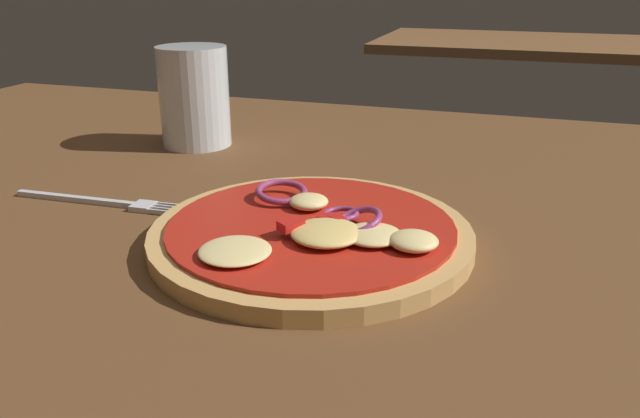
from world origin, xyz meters
TOP-DOWN VIEW (x-y plane):
  - dining_table at (0.00, 0.00)m, footprint 1.46×0.98m
  - pizza at (-0.02, -0.00)m, footprint 0.24×0.24m
  - fork at (-0.22, 0.02)m, footprint 0.17×0.02m
  - beer_glass at (-0.24, 0.22)m, footprint 0.08×0.08m
  - background_table at (0.13, 1.49)m, footprint 0.87×0.49m

SIDE VIEW (x-z plane):
  - dining_table at x=0.00m, z-range 0.00..0.03m
  - background_table at x=0.13m, z-range 0.00..0.03m
  - fork at x=-0.22m, z-range 0.03..0.03m
  - pizza at x=-0.02m, z-range 0.02..0.05m
  - beer_glass at x=-0.24m, z-range 0.02..0.13m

